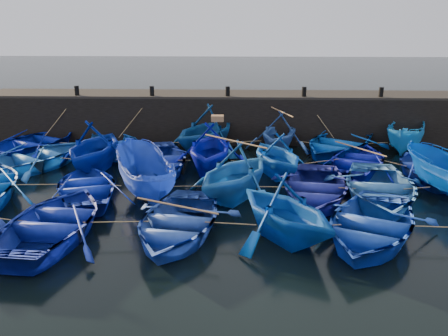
{
  "coord_description": "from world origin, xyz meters",
  "views": [
    {
      "loc": [
        0.59,
        -16.53,
        7.08
      ],
      "look_at": [
        0.0,
        3.2,
        0.7
      ],
      "focal_mm": 40.0,
      "sensor_mm": 36.0,
      "label": 1
    }
  ],
  "objects": [
    {
      "name": "boat_14",
      "position": [
        -5.24,
        1.44,
        0.49
      ],
      "size": [
        4.59,
        5.49,
        0.98
      ],
      "primitive_type": "imported",
      "rotation": [
        0.0,
        0.0,
        3.43
      ],
      "color": "#0E259B",
      "rests_on": "ground"
    },
    {
      "name": "boat_1",
      "position": [
        -5.7,
        7.5,
        0.5
      ],
      "size": [
        5.18,
        5.86,
        1.01
      ],
      "primitive_type": "imported",
      "rotation": [
        0.0,
        0.0,
        0.43
      ],
      "color": "#0E419E",
      "rests_on": "ground"
    },
    {
      "name": "boat_5",
      "position": [
        9.05,
        8.12,
        0.88
      ],
      "size": [
        3.45,
        4.84,
        1.76
      ],
      "primitive_type": "imported",
      "rotation": [
        0.0,
        0.0,
        -0.43
      ],
      "color": "blue",
      "rests_on": "ground"
    },
    {
      "name": "boat_24",
      "position": [
        4.75,
        -2.04,
        0.57
      ],
      "size": [
        5.82,
        6.6,
        1.14
      ],
      "primitive_type": "imported",
      "rotation": [
        0.0,
        0.0,
        -0.42
      ],
      "color": "#143AA2",
      "rests_on": "ground"
    },
    {
      "name": "boat_21",
      "position": [
        -5.25,
        -2.1,
        0.57
      ],
      "size": [
        4.41,
        5.82,
        1.14
      ],
      "primitive_type": "imported",
      "rotation": [
        0.0,
        0.0,
        3.05
      ],
      "color": "navy",
      "rests_on": "ground"
    },
    {
      "name": "boat_11",
      "position": [
        6.04,
        5.14,
        0.51
      ],
      "size": [
        5.08,
        5.85,
        1.02
      ],
      "primitive_type": "imported",
      "rotation": [
        0.0,
        0.0,
        2.76
      ],
      "color": "#08108C",
      "rests_on": "ground"
    },
    {
      "name": "boat_3",
      "position": [
        2.66,
        8.25,
        1.04
      ],
      "size": [
        4.35,
        4.73,
        2.08
      ],
      "primitive_type": "imported",
      "rotation": [
        0.0,
        0.0,
        -0.28
      ],
      "color": "#2B54A3",
      "rests_on": "ground"
    },
    {
      "name": "bollard_3",
      "position": [
        4.0,
        9.6,
        2.87
      ],
      "size": [
        0.24,
        0.24,
        0.5
      ],
      "primitive_type": "cylinder",
      "color": "black",
      "rests_on": "quay_top"
    },
    {
      "name": "loose_oars",
      "position": [
        1.95,
        3.21,
        1.65
      ],
      "size": [
        9.65,
        12.29,
        1.35
      ],
      "color": "#99724C",
      "rests_on": "ground"
    },
    {
      "name": "boat_7",
      "position": [
        -5.82,
        4.7,
        1.2
      ],
      "size": [
        4.45,
        5.0,
        2.4
      ],
      "primitive_type": "imported",
      "rotation": [
        0.0,
        0.0,
        3.02
      ],
      "color": "#001882",
      "rests_on": "ground"
    },
    {
      "name": "ground",
      "position": [
        0.0,
        0.0,
        0.0
      ],
      "size": [
        120.0,
        120.0,
        0.0
      ],
      "primitive_type": "plane",
      "color": "black",
      "rests_on": "ground"
    },
    {
      "name": "boat_4",
      "position": [
        5.59,
        7.76,
        0.59
      ],
      "size": [
        6.55,
        7.03,
        1.19
      ],
      "primitive_type": "imported",
      "rotation": [
        0.0,
        0.0,
        -0.58
      ],
      "color": "#043C94",
      "rests_on": "ground"
    },
    {
      "name": "boat_23",
      "position": [
        2.08,
        -2.13,
        1.1
      ],
      "size": [
        5.38,
        5.51,
        2.2
      ],
      "primitive_type": "imported",
      "rotation": [
        0.0,
        0.0,
        0.62
      ],
      "color": "#033C93",
      "rests_on": "ground"
    },
    {
      "name": "boat_6",
      "position": [
        -8.74,
        5.06,
        0.56
      ],
      "size": [
        6.21,
        6.61,
        1.12
      ],
      "primitive_type": "imported",
      "rotation": [
        0.0,
        0.0,
        2.54
      ],
      "color": "#1D58B3",
      "rests_on": "ground"
    },
    {
      "name": "boat_17",
      "position": [
        3.51,
        1.37,
        0.54
      ],
      "size": [
        4.59,
        5.79,
        1.08
      ],
      "primitive_type": "imported",
      "rotation": [
        0.0,
        0.0,
        -0.18
      ],
      "color": "navy",
      "rests_on": "ground"
    },
    {
      "name": "boat_15",
      "position": [
        -3.0,
        1.32,
        0.96
      ],
      "size": [
        3.63,
        5.3,
        1.92
      ],
      "primitive_type": "imported",
      "rotation": [
        0.0,
        0.0,
        3.54
      ],
      "color": "#1A38A6",
      "rests_on": "ground"
    },
    {
      "name": "boat_9",
      "position": [
        -0.63,
        4.75,
        1.17
      ],
      "size": [
        4.0,
        4.59,
        2.35
      ],
      "primitive_type": "imported",
      "rotation": [
        0.0,
        0.0,
        3.11
      ],
      "color": "#050D9D",
      "rests_on": "ground"
    },
    {
      "name": "bollard_4",
      "position": [
        8.0,
        9.6,
        2.87
      ],
      "size": [
        0.24,
        0.24,
        0.5
      ],
      "primitive_type": "cylinder",
      "color": "black",
      "rests_on": "quay_top"
    },
    {
      "name": "boat_22",
      "position": [
        -1.36,
        -1.96,
        0.54
      ],
      "size": [
        4.45,
        5.67,
        1.07
      ],
      "primitive_type": "imported",
      "rotation": [
        0.0,
        0.0,
        -0.15
      ],
      "color": "#24459C",
      "rests_on": "ground"
    },
    {
      "name": "boat_16",
      "position": [
        0.46,
        1.39,
        1.15
      ],
      "size": [
        5.5,
        5.71,
        2.31
      ],
      "primitive_type": "imported",
      "rotation": [
        0.0,
        0.0,
        -0.54
      ],
      "color": "#15559E",
      "rests_on": "ground"
    },
    {
      "name": "wooden_crate",
      "position": [
        -0.33,
        4.75,
        2.47
      ],
      "size": [
        0.54,
        0.39,
        0.25
      ],
      "primitive_type": "cube",
      "color": "brown",
      "rests_on": "boat_9"
    },
    {
      "name": "boat_12",
      "position": [
        8.74,
        4.15,
        0.46
      ],
      "size": [
        3.49,
        4.65,
        0.92
      ],
      "primitive_type": "imported",
      "rotation": [
        0.0,
        0.0,
        3.22
      ],
      "color": "#1832A1",
      "rests_on": "ground"
    },
    {
      "name": "boat_10",
      "position": [
        2.29,
        4.23,
        1.02
      ],
      "size": [
        4.46,
        4.77,
        2.03
      ],
      "primitive_type": "imported",
      "rotation": [
        0.0,
        0.0,
        3.5
      ],
      "color": "blue",
      "rests_on": "ground"
    },
    {
      "name": "quay_top",
      "position": [
        0.0,
        10.5,
        2.56
      ],
      "size": [
        26.0,
        2.5,
        0.12
      ],
      "primitive_type": "cube",
      "color": "black",
      "rests_on": "quay_wall"
    },
    {
      "name": "bollard_1",
      "position": [
        -4.0,
        9.6,
        2.87
      ],
      "size": [
        0.24,
        0.24,
        0.5
      ],
      "primitive_type": "cylinder",
      "color": "black",
      "rests_on": "quay_top"
    },
    {
      "name": "boat_8",
      "position": [
        -3.02,
        4.73,
        0.55
      ],
      "size": [
        4.81,
        6.0,
        1.11
      ],
      "primitive_type": "imported",
      "rotation": [
        0.0,
        0.0,
        0.2
      ],
      "color": "navy",
      "rests_on": "ground"
    },
    {
      "name": "bollard_0",
      "position": [
        -8.0,
        9.6,
        2.87
      ],
      "size": [
        0.24,
        0.24,
        0.5
      ],
      "primitive_type": "cylinder",
      "color": "black",
      "rests_on": "quay_top"
    },
    {
      "name": "quay_wall",
      "position": [
        0.0,
        10.5,
        1.25
      ],
      "size": [
        26.0,
        2.5,
        2.5
      ],
      "primitive_type": "cube",
      "color": "black",
      "rests_on": "ground"
    },
    {
      "name": "boat_2",
      "position": [
        -1.05,
        7.87,
        1.23
      ],
      "size": [
        5.87,
        6.09,
        2.47
      ],
      "primitive_type": "imported",
      "rotation": [
        0.0,
        0.0,
        -0.53
      ],
      "color": "navy",
      "rests_on": "ground"
    },
    {
      "name": "mooring_ropes",
      "position": [
        -0.1,
        5.0,
        0.87
      ],
      "size": [
        18.77,
        11.73,
        2.1
      ],
      "color": "tan",
      "rests_on": "ground"
    },
    {
      "name": "boat_18",
      "position": [
        5.93,
        1.28,
        0.58
      ],
      "size": [
        4.64,
        6.02,
        1.16
      ],
      "primitive_type": "imported",
      "rotation": [
        0.0,
        0.0,
        -0.12
      ],
      "color": "#285B99",
      "rests_on": "ground"
    },
    {
      "name": "bollard_2",
      "position": [
        0.0,
        9.6,
        2.87
      ],
      "size": [
        0.24,
        0.24,
        0.5
      ],
      "primitive_type": "cylinder",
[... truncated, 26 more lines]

